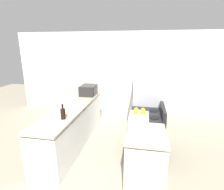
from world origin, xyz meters
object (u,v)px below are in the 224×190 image
at_px(pantry_cabinet, 119,84).
at_px(wine_bottle, 63,113).
at_px(stove, 146,134).
at_px(microwave, 89,90).
at_px(toaster_oven, 138,123).
at_px(refrigerator, 148,104).
at_px(fruit_bowl, 139,113).

relative_size(pantry_cabinet, wine_bottle, 7.31).
relative_size(stove, microwave, 2.18).
xyz_separation_m(microwave, toaster_oven, (1.39, -1.83, -0.01)).
height_order(refrigerator, fruit_bowl, refrigerator).
distance_m(pantry_cabinet, fruit_bowl, 2.82).
bearing_deg(microwave, pantry_cabinet, 53.34).
bearing_deg(stove, refrigerator, 87.71).
bearing_deg(toaster_oven, refrigerator, 83.27).
xyz_separation_m(wine_bottle, toaster_oven, (1.34, -0.20, 0.02)).
distance_m(stove, microwave, 1.97).
xyz_separation_m(stove, refrigerator, (0.03, 0.77, 0.39)).
xyz_separation_m(microwave, fruit_bowl, (1.40, -1.81, 0.15)).
height_order(microwave, toaster_oven, microwave).
bearing_deg(refrigerator, toaster_oven, -96.73).
relative_size(refrigerator, microwave, 3.49).
relative_size(pantry_cabinet, fruit_bowl, 8.48).
bearing_deg(microwave, toaster_oven, -52.75).
distance_m(wine_bottle, toaster_oven, 1.35).
xyz_separation_m(pantry_cabinet, wine_bottle, (-0.62, -2.53, -0.02)).
height_order(microwave, fruit_bowl, fruit_bowl).
bearing_deg(pantry_cabinet, microwave, -126.66).
height_order(stove, wine_bottle, wine_bottle).
xyz_separation_m(stove, fruit_bowl, (-0.14, -0.72, 0.72)).
height_order(stove, toaster_oven, toaster_oven).
height_order(refrigerator, microwave, refrigerator).
relative_size(stove, toaster_oven, 2.32).
bearing_deg(toaster_oven, microwave, 127.25).
bearing_deg(refrigerator, stove, -92.29).
distance_m(refrigerator, toaster_oven, 1.52).
bearing_deg(refrigerator, wine_bottle, -139.30).
bearing_deg(toaster_oven, wine_bottle, 171.48).
height_order(pantry_cabinet, microwave, pantry_cabinet).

